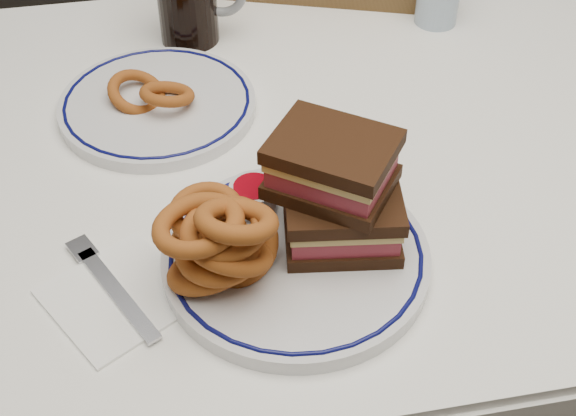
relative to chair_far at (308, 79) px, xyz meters
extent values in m
cube|color=white|center=(-0.08, -0.48, 0.22)|extent=(1.26, 0.86, 0.03)
cylinder|color=#402D14|center=(0.46, -0.14, -0.16)|extent=(0.06, 0.06, 0.71)
cube|color=white|center=(-0.08, -0.05, 0.14)|extent=(1.26, 0.01, 0.17)
cube|color=#402D14|center=(0.03, 0.07, -0.07)|extent=(0.56, 0.56, 0.04)
cylinder|color=#402D14|center=(0.26, 0.19, -0.30)|extent=(0.04, 0.04, 0.43)
cylinder|color=#402D14|center=(0.14, -0.17, -0.30)|extent=(0.04, 0.04, 0.43)
cylinder|color=#402D14|center=(-0.09, 0.31, -0.30)|extent=(0.04, 0.04, 0.43)
cylinder|color=#402D14|center=(-0.21, -0.04, -0.30)|extent=(0.04, 0.04, 0.43)
cube|color=#402D14|center=(-0.04, -0.11, 0.19)|extent=(0.42, 0.17, 0.48)
cylinder|color=silver|center=(-0.16, -0.70, 0.25)|extent=(0.30, 0.30, 0.02)
torus|color=#0A0C4B|center=(-0.16, -0.70, 0.26)|extent=(0.28, 0.28, 0.01)
cube|color=black|center=(-0.11, -0.69, 0.26)|extent=(0.14, 0.12, 0.02)
cube|color=#9E2E37|center=(-0.11, -0.69, 0.28)|extent=(0.13, 0.11, 0.02)
cube|color=tan|center=(-0.11, -0.69, 0.30)|extent=(0.13, 0.11, 0.01)
cube|color=black|center=(-0.11, -0.69, 0.31)|extent=(0.14, 0.12, 0.02)
cube|color=black|center=(-0.12, -0.67, 0.33)|extent=(0.16, 0.16, 0.02)
cube|color=#9E2E37|center=(-0.12, -0.67, 0.35)|extent=(0.15, 0.14, 0.02)
cube|color=tan|center=(-0.12, -0.67, 0.37)|extent=(0.15, 0.15, 0.01)
cube|color=black|center=(-0.12, -0.67, 0.38)|extent=(0.16, 0.16, 0.02)
torus|color=brown|center=(-0.26, -0.71, 0.27)|extent=(0.10, 0.10, 0.07)
torus|color=brown|center=(-0.23, -0.69, 0.28)|extent=(0.12, 0.10, 0.10)
torus|color=brown|center=(-0.26, -0.69, 0.29)|extent=(0.09, 0.09, 0.04)
torus|color=brown|center=(-0.25, -0.72, 0.30)|extent=(0.09, 0.09, 0.03)
torus|color=brown|center=(-0.24, -0.73, 0.31)|extent=(0.10, 0.09, 0.07)
torus|color=brown|center=(-0.26, -0.68, 0.32)|extent=(0.08, 0.08, 0.03)
torus|color=brown|center=(-0.24, -0.72, 0.33)|extent=(0.09, 0.09, 0.03)
torus|color=brown|center=(-0.27, -0.72, 0.34)|extent=(0.10, 0.10, 0.04)
torus|color=brown|center=(-0.23, -0.73, 0.35)|extent=(0.09, 0.09, 0.06)
cylinder|color=silver|center=(-0.20, -0.62, 0.27)|extent=(0.06, 0.06, 0.03)
cylinder|color=maroon|center=(-0.20, -0.62, 0.28)|extent=(0.05, 0.05, 0.01)
cylinder|color=silver|center=(-0.29, -0.38, 0.25)|extent=(0.27, 0.27, 0.02)
torus|color=#0A0C4B|center=(-0.29, -0.38, 0.25)|extent=(0.26, 0.26, 0.01)
torus|color=brown|center=(-0.32, -0.37, 0.26)|extent=(0.09, 0.08, 0.06)
torus|color=brown|center=(-0.28, -0.39, 0.27)|extent=(0.08, 0.08, 0.05)
cube|color=white|center=(-0.36, -0.71, 0.24)|extent=(0.19, 0.19, 0.00)
cube|color=#ADADB2|center=(-0.36, -0.71, 0.24)|extent=(0.09, 0.15, 0.00)
cube|color=#ADADB2|center=(-0.40, -0.63, 0.24)|extent=(0.04, 0.04, 0.00)
camera|label=1|loc=(-0.28, -1.30, 0.90)|focal=50.00mm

